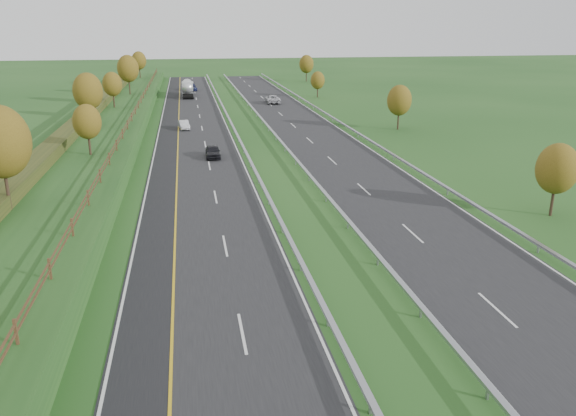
% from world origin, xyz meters
% --- Properties ---
extents(ground, '(400.00, 400.00, 0.00)m').
position_xyz_m(ground, '(8.00, 55.00, 0.00)').
color(ground, '#1F491A').
rests_on(ground, ground).
extents(near_carriageway, '(10.50, 200.00, 0.04)m').
position_xyz_m(near_carriageway, '(0.00, 60.00, 0.02)').
color(near_carriageway, black).
rests_on(near_carriageway, ground).
extents(far_carriageway, '(10.50, 200.00, 0.04)m').
position_xyz_m(far_carriageway, '(16.50, 60.00, 0.02)').
color(far_carriageway, black).
rests_on(far_carriageway, ground).
extents(hard_shoulder, '(3.00, 200.00, 0.04)m').
position_xyz_m(hard_shoulder, '(-3.75, 60.00, 0.02)').
color(hard_shoulder, black).
rests_on(hard_shoulder, ground).
extents(lane_markings, '(26.75, 200.00, 0.01)m').
position_xyz_m(lane_markings, '(6.40, 59.88, 0.05)').
color(lane_markings, silver).
rests_on(lane_markings, near_carriageway).
extents(embankment_left, '(12.00, 200.00, 2.00)m').
position_xyz_m(embankment_left, '(-13.00, 60.00, 1.00)').
color(embankment_left, '#1F491A').
rests_on(embankment_left, ground).
extents(hedge_left, '(2.20, 180.00, 1.10)m').
position_xyz_m(hedge_left, '(-15.00, 60.00, 2.55)').
color(hedge_left, '#2A3616').
rests_on(hedge_left, embankment_left).
extents(fence_left, '(0.12, 189.06, 1.20)m').
position_xyz_m(fence_left, '(-8.50, 59.59, 2.73)').
color(fence_left, '#422B19').
rests_on(fence_left, embankment_left).
extents(median_barrier_near, '(0.32, 200.00, 0.71)m').
position_xyz_m(median_barrier_near, '(5.70, 60.00, 0.61)').
color(median_barrier_near, '#94979D').
rests_on(median_barrier_near, ground).
extents(median_barrier_far, '(0.32, 200.00, 0.71)m').
position_xyz_m(median_barrier_far, '(10.80, 60.00, 0.61)').
color(median_barrier_far, '#94979D').
rests_on(median_barrier_far, ground).
extents(outer_barrier_far, '(0.32, 200.00, 0.71)m').
position_xyz_m(outer_barrier_far, '(22.30, 60.00, 0.62)').
color(outer_barrier_far, '#94979D').
rests_on(outer_barrier_far, ground).
extents(trees_left, '(6.64, 164.30, 7.66)m').
position_xyz_m(trees_left, '(-12.64, 56.63, 6.37)').
color(trees_left, '#2D2116').
rests_on(trees_left, embankment_left).
extents(trees_far, '(8.45, 118.60, 7.12)m').
position_xyz_m(trees_far, '(29.80, 89.21, 4.25)').
color(trees_far, '#2D2116').
rests_on(trees_far, ground).
extents(road_tanker, '(2.40, 11.22, 3.46)m').
position_xyz_m(road_tanker, '(-0.40, 111.54, 1.86)').
color(road_tanker, silver).
rests_on(road_tanker, near_carriageway).
extents(car_dark_near, '(1.72, 4.21, 1.43)m').
position_xyz_m(car_dark_near, '(1.87, 51.06, 0.76)').
color(car_dark_near, black).
rests_on(car_dark_near, near_carriageway).
extents(car_silver_mid, '(1.83, 4.02, 1.28)m').
position_xyz_m(car_silver_mid, '(-1.40, 70.76, 0.68)').
color(car_silver_mid, silver).
rests_on(car_silver_mid, near_carriageway).
extents(car_small_far, '(2.56, 5.61, 1.59)m').
position_xyz_m(car_small_far, '(0.60, 122.81, 0.84)').
color(car_small_far, '#13193E').
rests_on(car_small_far, near_carriageway).
extents(car_oncoming, '(2.82, 5.78, 1.58)m').
position_xyz_m(car_oncoming, '(16.07, 97.27, 0.83)').
color(car_oncoming, silver).
rests_on(car_oncoming, far_carriageway).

